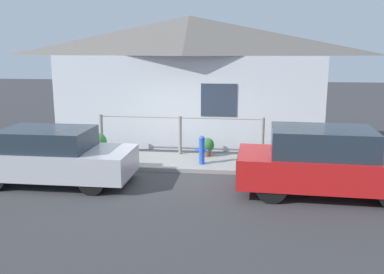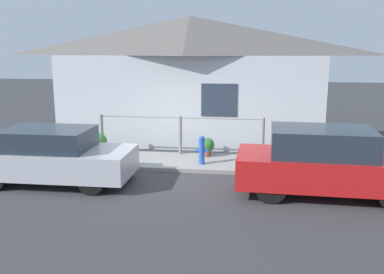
% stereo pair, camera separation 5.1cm
% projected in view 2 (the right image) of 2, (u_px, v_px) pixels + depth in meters
% --- Properties ---
extents(ground_plane, '(60.00, 60.00, 0.00)m').
position_uv_depth(ground_plane, '(171.00, 172.00, 11.20)').
color(ground_plane, '#38383A').
extents(sidewalk, '(24.00, 1.72, 0.11)m').
position_uv_depth(sidewalk, '(176.00, 162.00, 12.02)').
color(sidewalk, gray).
rests_on(sidewalk, ground_plane).
extents(house, '(8.95, 2.23, 4.20)m').
position_uv_depth(house, '(189.00, 43.00, 13.83)').
color(house, silver).
rests_on(house, ground_plane).
extents(fence, '(4.90, 0.10, 1.13)m').
position_uv_depth(fence, '(180.00, 133.00, 12.56)').
color(fence, gray).
rests_on(fence, sidewalk).
extents(car_left, '(3.75, 1.64, 1.33)m').
position_uv_depth(car_left, '(53.00, 156.00, 10.22)').
color(car_left, '#B7B7BC').
rests_on(car_left, ground_plane).
extents(car_right, '(4.00, 1.80, 1.50)m').
position_uv_depth(car_right, '(326.00, 162.00, 9.37)').
color(car_right, red).
rests_on(car_right, ground_plane).
extents(fire_hydrant, '(0.37, 0.16, 0.78)m').
position_uv_depth(fire_hydrant, '(202.00, 149.00, 11.52)').
color(fire_hydrant, blue).
rests_on(fire_hydrant, sidewalk).
extents(potted_plant_near_hydrant, '(0.42, 0.42, 0.54)m').
position_uv_depth(potted_plant_near_hydrant, '(207.00, 146.00, 12.36)').
color(potted_plant_near_hydrant, brown).
rests_on(potted_plant_near_hydrant, sidewalk).
extents(potted_plant_by_fence, '(0.49, 0.49, 0.62)m').
position_uv_depth(potted_plant_by_fence, '(99.00, 142.00, 12.63)').
color(potted_plant_by_fence, brown).
rests_on(potted_plant_by_fence, sidewalk).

